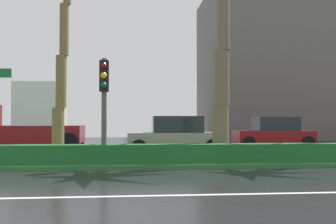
# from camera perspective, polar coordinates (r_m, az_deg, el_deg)

# --- Properties ---
(traffic_signal_median_right) EXTENTS (0.28, 0.43, 3.29)m
(traffic_signal_median_right) POSITION_cam_1_polar(r_m,az_deg,el_deg) (12.11, -9.45, 3.05)
(traffic_signal_median_right) COLOR #4C4C47
(traffic_signal_median_right) RESTS_ON median_strip
(box_truck_following) EXTENTS (6.40, 2.64, 3.46)m
(box_truck_following) POSITION_cam_1_polar(r_m,az_deg,el_deg) (21.32, -20.90, -1.11)
(box_truck_following) COLOR maroon
(box_truck_following) RESTS_ON ground_plane
(car_in_traffic_leading) EXTENTS (4.30, 2.02, 1.72)m
(car_in_traffic_leading) POSITION_cam_1_polar(r_m,az_deg,el_deg) (18.00, 1.03, -3.47)
(car_in_traffic_leading) COLOR gray
(car_in_traffic_leading) RESTS_ON ground_plane
(car_in_traffic_second) EXTENTS (4.30, 2.02, 1.72)m
(car_in_traffic_second) POSITION_cam_1_polar(r_m,az_deg,el_deg) (22.43, 15.40, -3.00)
(car_in_traffic_second) COLOR maroon
(car_in_traffic_second) RESTS_ON ground_plane
(building_far_right) EXTENTS (15.41, 14.05, 13.72)m
(building_far_right) POSITION_cam_1_polar(r_m,az_deg,el_deg) (38.21, 17.64, 6.79)
(building_far_right) COLOR #605B59
(building_far_right) RESTS_ON ground_plane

